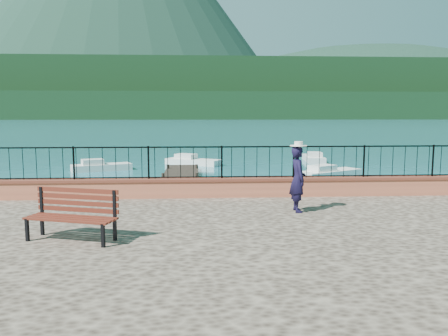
{
  "coord_description": "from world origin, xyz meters",
  "views": [
    {
      "loc": [
        -1.03,
        -9.4,
        3.72
      ],
      "look_at": [
        -0.34,
        2.0,
        2.3
      ],
      "focal_mm": 35.0,
      "sensor_mm": 36.0,
      "label": 1
    }
  ],
  "objects": [
    {
      "name": "ground",
      "position": [
        0.0,
        0.0,
        0.0
      ],
      "size": [
        2000.0,
        2000.0,
        0.0
      ],
      "primitive_type": "plane",
      "color": "#19596B",
      "rests_on": "ground"
    },
    {
      "name": "parapet",
      "position": [
        0.0,
        3.7,
        1.49
      ],
      "size": [
        28.0,
        0.46,
        0.58
      ],
      "primitive_type": "cube",
      "color": "#CC6C4A",
      "rests_on": "promenade"
    },
    {
      "name": "railing",
      "position": [
        0.0,
        3.7,
        2.25
      ],
      "size": [
        27.0,
        0.05,
        0.95
      ],
      "primitive_type": "cube",
      "color": "black",
      "rests_on": "parapet"
    },
    {
      "name": "dock",
      "position": [
        -2.0,
        12.0,
        0.15
      ],
      "size": [
        2.0,
        16.0,
        0.3
      ],
      "primitive_type": "cube",
      "color": "#2D231C",
      "rests_on": "ground"
    },
    {
      "name": "far_forest",
      "position": [
        0.0,
        300.0,
        9.0
      ],
      "size": [
        900.0,
        60.0,
        18.0
      ],
      "primitive_type": "cube",
      "color": "black",
      "rests_on": "ground"
    },
    {
      "name": "foothills",
      "position": [
        0.0,
        360.0,
        22.0
      ],
      "size": [
        900.0,
        120.0,
        44.0
      ],
      "primitive_type": "cube",
      "color": "black",
      "rests_on": "ground"
    },
    {
      "name": "companion_hill",
      "position": [
        220.0,
        560.0,
        0.0
      ],
      "size": [
        448.0,
        384.0,
        180.0
      ],
      "primitive_type": "ellipsoid",
      "color": "#142D23",
      "rests_on": "ground"
    },
    {
      "name": "park_bench",
      "position": [
        -3.54,
        -0.72,
        1.51
      ],
      "size": [
        1.93,
        1.13,
        1.02
      ],
      "rotation": [
        0.0,
        0.0,
        -0.31
      ],
      "color": "black",
      "rests_on": "promenade"
    },
    {
      "name": "person",
      "position": [
        1.55,
        1.58,
        2.05
      ],
      "size": [
        0.43,
        0.64,
        1.7
      ],
      "primitive_type": "imported",
      "rotation": [
        0.0,
        0.0,
        1.61
      ],
      "color": "black",
      "rests_on": "promenade"
    },
    {
      "name": "hat",
      "position": [
        1.55,
        1.58,
        2.96
      ],
      "size": [
        0.44,
        0.44,
        0.12
      ],
      "primitive_type": "cylinder",
      "color": "white",
      "rests_on": "person"
    },
    {
      "name": "boat_0",
      "position": [
        -3.37,
        7.16,
        0.4
      ],
      "size": [
        4.11,
        3.41,
        0.8
      ],
      "primitive_type": "cube",
      "rotation": [
        0.0,
        0.0,
        0.61
      ],
      "color": "silver",
      "rests_on": "ground"
    },
    {
      "name": "boat_1",
      "position": [
        4.8,
        9.57,
        0.4
      ],
      "size": [
        3.78,
        1.39,
        0.8
      ],
      "primitive_type": "cube",
      "rotation": [
        0.0,
        0.0,
        -0.02
      ],
      "color": "silver",
      "rests_on": "ground"
    },
    {
      "name": "boat_2",
      "position": [
        6.73,
        15.63,
        0.4
      ],
      "size": [
        4.28,
        3.24,
        0.8
      ],
      "primitive_type": "cube",
      "rotation": [
        0.0,
        0.0,
        0.53
      ],
      "color": "silver",
      "rests_on": "ground"
    },
    {
      "name": "boat_3",
      "position": [
        -7.37,
        19.63,
        0.4
      ],
      "size": [
        4.01,
        2.65,
        0.8
      ],
      "primitive_type": "cube",
      "rotation": [
        0.0,
        0.0,
        0.39
      ],
      "color": "silver",
      "rests_on": "ground"
    },
    {
      "name": "boat_4",
      "position": [
        -1.35,
        22.57,
        0.4
      ],
      "size": [
        4.25,
        3.24,
        0.8
      ],
      "primitive_type": "cube",
      "rotation": [
        0.0,
        0.0,
        -0.53
      ],
      "color": "silver",
      "rests_on": "ground"
    },
    {
      "name": "boat_5",
      "position": [
        8.12,
        24.39,
        0.4
      ],
      "size": [
        1.7,
        3.99,
        0.8
      ],
      "primitive_type": "cube",
      "rotation": [
        0.0,
        0.0,
        1.46
      ],
      "color": "silver",
      "rests_on": "ground"
    }
  ]
}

